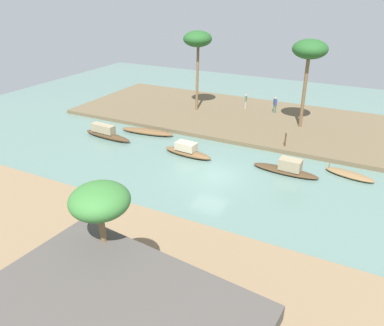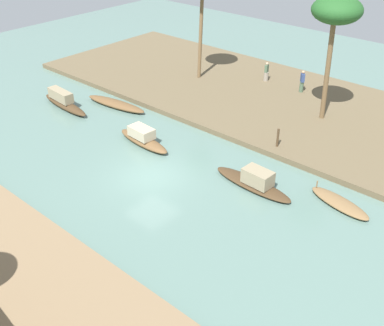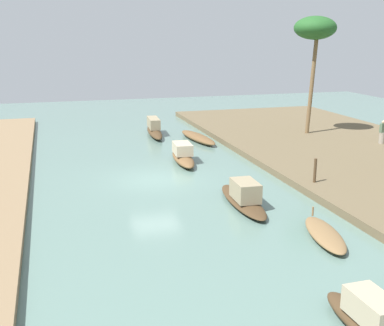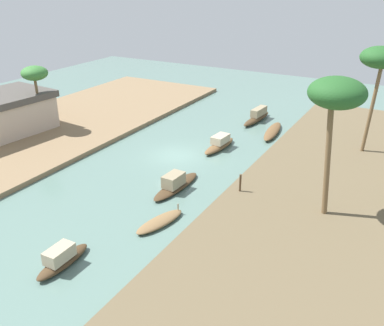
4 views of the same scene
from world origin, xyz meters
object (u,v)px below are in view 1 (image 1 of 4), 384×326
Objects in this scene: sampan_midstream at (350,175)px; palm_tree_left_near at (310,51)px; person_on_near_bank at (275,105)px; mooring_post at (285,140)px; palm_tree_right_tall at (100,203)px; palm_tree_left_far at (198,40)px; sampan_downstream_large at (287,168)px; sampan_near_left_bank at (187,151)px; sampan_with_tall_canopy at (147,132)px; person_by_mooring at (246,102)px; sampan_foreground at (106,133)px.

sampan_midstream is 12.05m from palm_tree_left_near.
sampan_midstream is 2.17× the size of person_on_near_bank.
person_on_near_bank is 1.43× the size of mooring_post.
palm_tree_right_tall reaches higher than person_on_near_bank.
palm_tree_left_far is at bearing -116.85° from person_on_near_bank.
sampan_downstream_large is 17.31m from palm_tree_right_tall.
sampan_midstream is 6.15m from mooring_post.
sampan_near_left_bank is 17.01m from palm_tree_right_tall.
sampan_near_left_bank is 14.11m from palm_tree_left_near.
palm_tree_left_near is (-12.61, -7.41, 7.23)m from sampan_with_tall_canopy.
sampan_downstream_large is 0.61× the size of palm_tree_left_near.
palm_tree_right_tall reaches higher than sampan_downstream_large.
sampan_downstream_large is at bearing -25.49° from person_on_near_bank.
palm_tree_left_near is 1.40× the size of palm_tree_right_tall.
palm_tree_left_far is at bearing -63.43° from sampan_near_left_bank.
sampan_foreground is at bearing -42.83° from person_by_mooring.
sampan_with_tall_canopy is 11.04m from palm_tree_left_far.
palm_tree_left_near is (-6.97, -10.05, 7.04)m from sampan_near_left_bank.
sampan_foreground is at bearing 35.70° from sampan_with_tall_canopy.
person_on_near_bank reaches higher than person_by_mooring.
person_by_mooring is 8.54m from palm_tree_left_far.
person_by_mooring is 9.95m from palm_tree_left_near.
palm_tree_left_far reaches higher than sampan_near_left_bank.
mooring_post is (5.48, -2.68, 0.78)m from sampan_midstream.
palm_tree_right_tall is at bearing 83.64° from mooring_post.
palm_tree_right_tall reaches higher than person_by_mooring.
palm_tree_left_far is (-4.04, -10.68, 7.15)m from sampan_foreground.
sampan_near_left_bank is 8.10m from sampan_downstream_large.
mooring_post is at bearing -13.39° from sampan_midstream.
sampan_with_tall_canopy is 3.79m from sampan_foreground.
sampan_downstream_large is at bearing 32.32° from sampan_midstream.
sampan_downstream_large reaches higher than sampan_near_left_bank.
sampan_midstream is 20.23m from palm_tree_left_far.
sampan_foreground is 0.64× the size of palm_tree_left_far.
palm_tree_left_near is 25.85m from palm_tree_right_tall.
sampan_with_tall_canopy is 16.31m from palm_tree_left_near.
sampan_midstream is at bearing -113.65° from palm_tree_right_tall.
palm_tree_left_far is (11.35, -0.70, 0.16)m from palm_tree_left_near.
mooring_post is 20.99m from palm_tree_right_tall.
sampan_foreground reaches higher than sampan_downstream_large.
sampan_near_left_bank is 2.85× the size of person_by_mooring.
palm_tree_right_tall is (3.51, 16.19, 5.03)m from sampan_downstream_large.
person_on_near_bank is 0.29× the size of palm_tree_right_tall.
sampan_foreground reaches higher than sampan_near_left_bank.
sampan_foreground is 13.47m from palm_tree_left_far.
mooring_post is at bearing 27.08° from person_by_mooring.
sampan_near_left_bank is at bearing 34.88° from mooring_post.
palm_tree_left_near is at bearing 0.86° from person_on_near_bank.
palm_tree_left_near reaches higher than person_by_mooring.
palm_tree_left_far is at bearing -106.33° from sampan_foreground.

